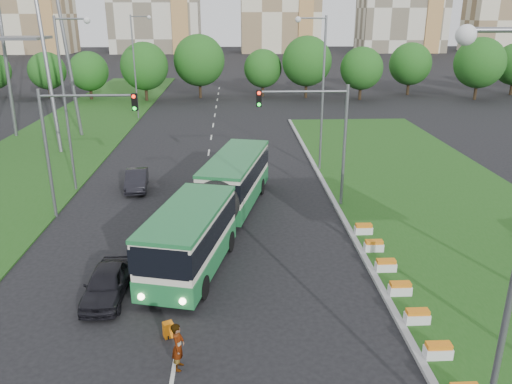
{
  "coord_description": "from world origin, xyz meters",
  "views": [
    {
      "loc": [
        -0.71,
        -20.75,
        12.13
      ],
      "look_at": [
        0.52,
        5.77,
        2.6
      ],
      "focal_mm": 35.0,
      "sensor_mm": 36.0,
      "label": 1
    }
  ],
  "objects_px": {
    "car_left_far": "(137,180)",
    "traffic_mast_left": "(72,133)",
    "articulated_bus": "(215,202)",
    "traffic_mast_median": "(320,127)",
    "car_left_near": "(107,283)",
    "pedestrian": "(178,346)",
    "shopping_trolley": "(168,330)"
  },
  "relations": [
    {
      "from": "traffic_mast_left",
      "to": "articulated_bus",
      "type": "distance_m",
      "value": 9.6
    },
    {
      "from": "car_left_near",
      "to": "traffic_mast_left",
      "type": "bearing_deg",
      "value": 111.62
    },
    {
      "from": "traffic_mast_median",
      "to": "car_left_near",
      "type": "height_order",
      "value": "traffic_mast_median"
    },
    {
      "from": "pedestrian",
      "to": "car_left_near",
      "type": "bearing_deg",
      "value": 43.25
    },
    {
      "from": "articulated_bus",
      "to": "car_left_near",
      "type": "xyz_separation_m",
      "value": [
        -4.63,
        -7.18,
        -1.08
      ]
    },
    {
      "from": "traffic_mast_median",
      "to": "car_left_near",
      "type": "distance_m",
      "value": 16.3
    },
    {
      "from": "traffic_mast_left",
      "to": "car_left_near",
      "type": "bearing_deg",
      "value": -68.43
    },
    {
      "from": "traffic_mast_median",
      "to": "articulated_bus",
      "type": "relative_size",
      "value": 0.45
    },
    {
      "from": "traffic_mast_left",
      "to": "shopping_trolley",
      "type": "bearing_deg",
      "value": -61.58
    },
    {
      "from": "traffic_mast_median",
      "to": "articulated_bus",
      "type": "bearing_deg",
      "value": -151.2
    },
    {
      "from": "traffic_mast_left",
      "to": "pedestrian",
      "type": "relative_size",
      "value": 4.31
    },
    {
      "from": "traffic_mast_left",
      "to": "car_left_near",
      "type": "relative_size",
      "value": 1.87
    },
    {
      "from": "car_left_far",
      "to": "shopping_trolley",
      "type": "height_order",
      "value": "car_left_far"
    },
    {
      "from": "car_left_near",
      "to": "car_left_far",
      "type": "xyz_separation_m",
      "value": [
        -1.32,
        14.96,
        -0.03
      ]
    },
    {
      "from": "car_left_near",
      "to": "car_left_far",
      "type": "height_order",
      "value": "car_left_near"
    },
    {
      "from": "articulated_bus",
      "to": "shopping_trolley",
      "type": "distance_m",
      "value": 10.46
    },
    {
      "from": "traffic_mast_median",
      "to": "car_left_far",
      "type": "height_order",
      "value": "traffic_mast_median"
    },
    {
      "from": "car_left_near",
      "to": "car_left_far",
      "type": "relative_size",
      "value": 1.01
    },
    {
      "from": "shopping_trolley",
      "to": "articulated_bus",
      "type": "bearing_deg",
      "value": 57.55
    },
    {
      "from": "articulated_bus",
      "to": "traffic_mast_left",
      "type": "bearing_deg",
      "value": 176.66
    },
    {
      "from": "articulated_bus",
      "to": "shopping_trolley",
      "type": "height_order",
      "value": "articulated_bus"
    },
    {
      "from": "traffic_mast_median",
      "to": "car_left_far",
      "type": "distance_m",
      "value": 14.04
    },
    {
      "from": "shopping_trolley",
      "to": "traffic_mast_median",
      "type": "bearing_deg",
      "value": 35.63
    },
    {
      "from": "traffic_mast_left",
      "to": "traffic_mast_median",
      "type": "bearing_deg",
      "value": 3.77
    },
    {
      "from": "car_left_far",
      "to": "traffic_mast_left",
      "type": "bearing_deg",
      "value": -122.61
    },
    {
      "from": "traffic_mast_left",
      "to": "articulated_bus",
      "type": "relative_size",
      "value": 0.45
    },
    {
      "from": "articulated_bus",
      "to": "pedestrian",
      "type": "xyz_separation_m",
      "value": [
        -0.94,
        -12.11,
        -0.88
      ]
    },
    {
      "from": "traffic_mast_median",
      "to": "articulated_bus",
      "type": "xyz_separation_m",
      "value": [
        -6.64,
        -3.65,
        -3.54
      ]
    },
    {
      "from": "traffic_mast_left",
      "to": "car_left_near",
      "type": "distance_m",
      "value": 11.54
    },
    {
      "from": "traffic_mast_median",
      "to": "car_left_far",
      "type": "xyz_separation_m",
      "value": [
        -12.59,
        4.13,
        -4.65
      ]
    },
    {
      "from": "traffic_mast_left",
      "to": "shopping_trolley",
      "type": "height_order",
      "value": "traffic_mast_left"
    },
    {
      "from": "articulated_bus",
      "to": "pedestrian",
      "type": "height_order",
      "value": "articulated_bus"
    }
  ]
}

